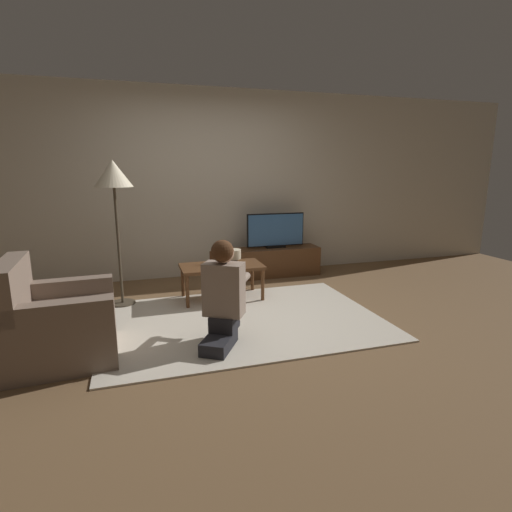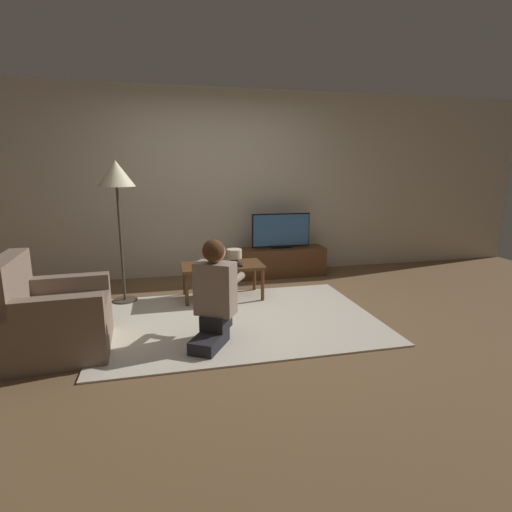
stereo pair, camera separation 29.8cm
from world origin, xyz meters
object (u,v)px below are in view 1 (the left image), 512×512
(coffee_table, at_px, (222,269))
(floor_lamp, at_px, (114,182))
(armchair, at_px, (58,326))
(table_lamp, at_px, (233,255))
(person_kneeling, at_px, (223,292))
(tv, at_px, (276,230))

(coffee_table, xyz_separation_m, floor_lamp, (-1.13, 0.14, 1.01))
(armchair, bearing_deg, table_lamp, -60.07)
(person_kneeling, bearing_deg, coffee_table, -70.76)
(tv, xyz_separation_m, floor_lamp, (-2.10, -0.71, 0.73))
(person_kneeling, height_order, table_lamp, person_kneeling)
(tv, distance_m, person_kneeling, 2.39)
(coffee_table, bearing_deg, floor_lamp, 172.90)
(floor_lamp, distance_m, person_kneeling, 1.85)
(table_lamp, bearing_deg, floor_lamp, 175.25)
(tv, xyz_separation_m, table_lamp, (-0.82, -0.81, -0.14))
(table_lamp, bearing_deg, tv, 44.71)
(person_kneeling, distance_m, table_lamp, 1.30)
(floor_lamp, bearing_deg, coffee_table, -7.10)
(coffee_table, distance_m, table_lamp, 0.21)
(tv, relative_size, person_kneeling, 0.92)
(coffee_table, height_order, armchair, armchair)
(tv, bearing_deg, person_kneeling, -120.69)
(tv, relative_size, table_lamp, 4.69)
(tv, height_order, person_kneeling, person_kneeling)
(tv, xyz_separation_m, coffee_table, (-0.97, -0.85, -0.28))
(coffee_table, height_order, table_lamp, table_lamp)
(armchair, distance_m, person_kneeling, 1.36)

